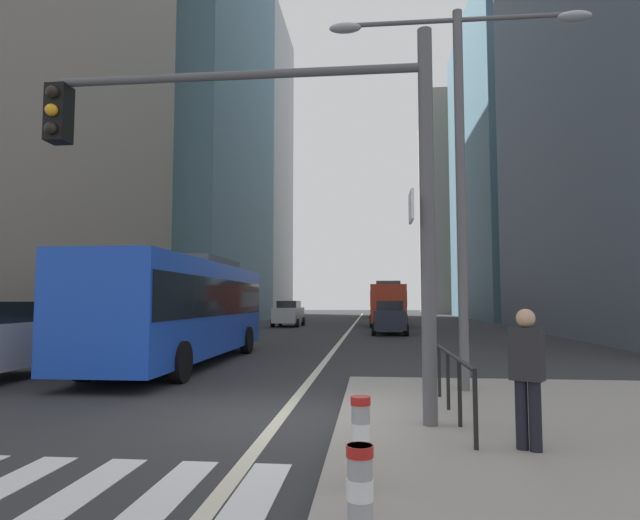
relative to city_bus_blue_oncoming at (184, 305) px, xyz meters
The scene contains 18 objects.
ground_plane 13.76m from the city_bus_blue_oncoming, 71.70° to the left, with size 160.00×160.00×0.00m, color #303033.
crosswalk_stripes 11.67m from the city_bus_blue_oncoming, 73.46° to the right, with size 6.75×3.20×0.01m.
lane_centre_line 23.42m from the city_bus_blue_oncoming, 79.43° to the left, with size 0.20×80.00×0.01m, color beige.
office_tower_left_mid 37.85m from the city_bus_blue_oncoming, 111.85° to the left, with size 13.72×21.92×45.68m, color slate.
office_tower_left_far 56.48m from the city_bus_blue_oncoming, 102.68° to the left, with size 11.39×19.77×40.57m, color #9E9EA3.
office_tower_right_mid 50.97m from the city_bus_blue_oncoming, 64.03° to the left, with size 10.04×24.58×34.38m, color slate.
office_tower_right_far 74.91m from the city_bus_blue_oncoming, 73.16° to the left, with size 13.98×20.32×32.98m, color gray.
city_bus_blue_oncoming is the anchor object (origin of this frame).
city_bus_red_receding 27.24m from the city_bus_blue_oncoming, 74.99° to the left, with size 2.90×11.03×3.40m.
city_bus_red_distant 46.84m from the city_bus_blue_oncoming, 81.46° to the left, with size 2.81×11.14×3.40m.
car_oncoming_mid 24.08m from the city_bus_blue_oncoming, 91.35° to the left, with size 2.10×4.44×1.94m.
car_receding_near 16.81m from the city_bus_blue_oncoming, 66.09° to the left, with size 2.11×4.48×1.94m.
traffic_signal_gantry 9.42m from the city_bus_blue_oncoming, 59.86° to the right, with size 6.22×0.65×6.00m.
street_lamp_post 9.69m from the city_bus_blue_oncoming, 31.96° to the right, with size 5.50×0.32×8.00m.
bollard_front 13.40m from the city_bus_blue_oncoming, 64.54° to the right, with size 0.20×0.20×0.80m.
bollard_left 12.13m from the city_bus_blue_oncoming, 61.77° to the right, with size 0.20×0.20×0.89m.
pedestrian_railing 10.25m from the city_bus_blue_oncoming, 46.02° to the right, with size 0.06×3.62×0.98m.
pedestrian_walking 11.94m from the city_bus_blue_oncoming, 49.64° to the right, with size 0.45×0.40×1.72m.
Camera 1 is at (1.56, -8.83, 1.97)m, focal length 29.64 mm.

